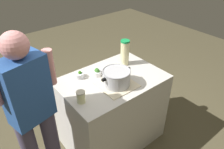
{
  "coord_description": "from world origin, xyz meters",
  "views": [
    {
      "loc": [
        1.16,
        1.45,
        2.15
      ],
      "look_at": [
        0.0,
        0.0,
        0.94
      ],
      "focal_mm": 34.75,
      "sensor_mm": 36.0,
      "label": 1
    }
  ],
  "objects": [
    {
      "name": "counter_slab",
      "position": [
        0.0,
        0.0,
        0.45
      ],
      "size": [
        1.08,
        0.74,
        0.89
      ],
      "primitive_type": "cube",
      "color": "beige",
      "rests_on": "ground_plane"
    },
    {
      "name": "broccoli_bowl_front",
      "position": [
        0.08,
        -0.16,
        0.92
      ],
      "size": [
        0.12,
        0.12,
        0.08
      ],
      "color": "silver",
      "rests_on": "counter_slab"
    },
    {
      "name": "cooking_pot",
      "position": [
        0.04,
        0.11,
        0.98
      ],
      "size": [
        0.35,
        0.28,
        0.16
      ],
      "color": "#B7B7BC",
      "rests_on": "dish_cloth"
    },
    {
      "name": "ground_plane",
      "position": [
        0.0,
        0.0,
        0.0
      ],
      "size": [
        8.0,
        8.0,
        0.0
      ],
      "primitive_type": "plane",
      "color": "brown"
    },
    {
      "name": "lemonade_pitcher",
      "position": [
        -0.3,
        -0.15,
        1.04
      ],
      "size": [
        0.1,
        0.1,
        0.29
      ],
      "color": "beige",
      "rests_on": "counter_slab"
    },
    {
      "name": "mason_jar",
      "position": [
        0.45,
        0.12,
        0.95
      ],
      "size": [
        0.08,
        0.08,
        0.11
      ],
      "color": "beige",
      "rests_on": "counter_slab"
    },
    {
      "name": "dish_cloth",
      "position": [
        0.04,
        0.11,
        0.9
      ],
      "size": [
        0.35,
        0.35,
        0.01
      ],
      "primitive_type": "cube",
      "color": "beige",
      "rests_on": "counter_slab"
    },
    {
      "name": "person_cook",
      "position": [
        0.85,
        0.01,
        0.9
      ],
      "size": [
        0.5,
        0.27,
        1.62
      ],
      "color": "#4B435D",
      "rests_on": "ground_plane"
    },
    {
      "name": "broccoli_bowl_center",
      "position": [
        0.25,
        -0.23,
        0.92
      ],
      "size": [
        0.1,
        0.1,
        0.08
      ],
      "color": "silver",
      "rests_on": "counter_slab"
    }
  ]
}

